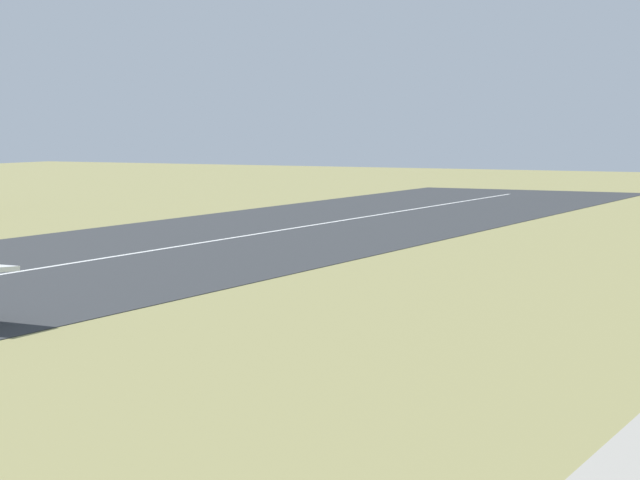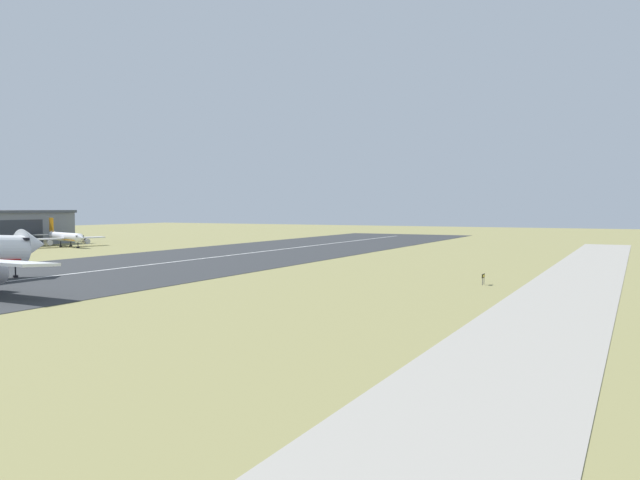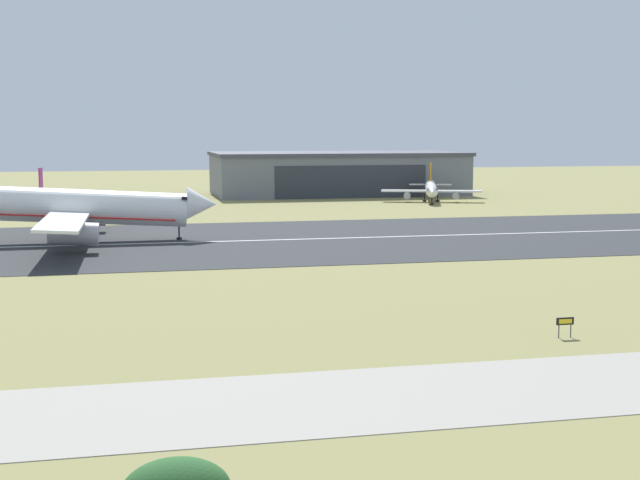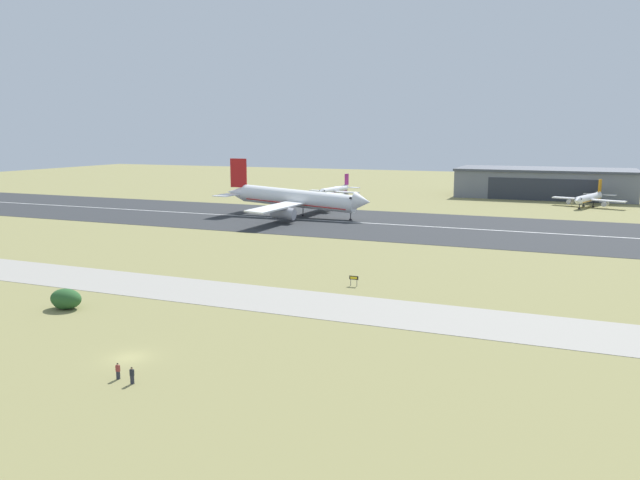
# 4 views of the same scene
# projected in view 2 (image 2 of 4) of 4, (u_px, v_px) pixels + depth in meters

# --- Properties ---
(ground_plane) EXTENTS (600.58, 600.58, 0.00)m
(ground_plane) POSITION_uv_depth(u_px,v_px,m) (367.00, 288.00, 92.07)
(ground_plane) COLOR olive
(runway_strip) EXTENTS (360.58, 54.44, 0.06)m
(runway_strip) POSITION_uv_depth(u_px,v_px,m) (98.00, 271.00, 117.04)
(runway_strip) COLOR #2B2D30
(runway_strip) RESTS_ON ground_plane
(runway_centreline) EXTENTS (324.52, 0.70, 0.01)m
(runway_centreline) POSITION_uv_depth(u_px,v_px,m) (98.00, 271.00, 117.03)
(runway_centreline) COLOR silver
(runway_centreline) RESTS_ON runway_strip
(taxiway_road) EXTENTS (270.43, 13.43, 0.05)m
(taxiway_road) POSITION_uv_depth(u_px,v_px,m) (561.00, 300.00, 79.86)
(taxiway_road) COLOR gray
(taxiway_road) RESTS_ON ground_plane
(airplane_parked_centre) EXTENTS (23.23, 25.71, 8.71)m
(airplane_parked_centre) POSITION_uv_depth(u_px,v_px,m) (65.00, 237.00, 189.77)
(airplane_parked_centre) COLOR white
(airplane_parked_centre) RESTS_ON ground_plane
(runway_sign) EXTENTS (1.52, 0.13, 1.68)m
(runway_sign) POSITION_uv_depth(u_px,v_px,m) (483.00, 277.00, 96.21)
(runway_sign) COLOR #4C4C51
(runway_sign) RESTS_ON ground_plane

